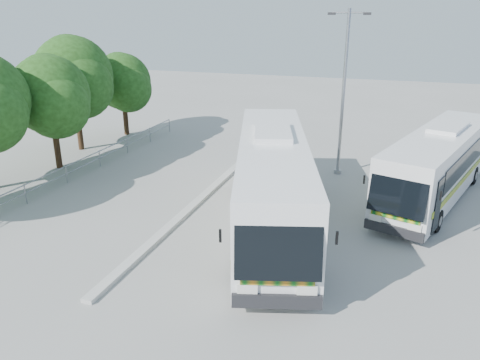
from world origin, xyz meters
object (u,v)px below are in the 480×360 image
(coach_adjacent, at_px, (438,163))
(coach_main, at_px, (272,180))
(tree_far_d, at_px, (74,76))
(tree_far_c, at_px, (51,95))
(tree_far_e, at_px, (123,82))
(lamppost, at_px, (344,87))

(coach_adjacent, bearing_deg, coach_main, -123.39)
(tree_far_d, bearing_deg, tree_far_c, -72.17)
(tree_far_d, bearing_deg, tree_far_e, 81.37)
(tree_far_c, relative_size, coach_adjacent, 0.54)
(tree_far_e, bearing_deg, tree_far_c, -86.46)
(tree_far_d, distance_m, lamppost, 16.79)
(tree_far_e, bearing_deg, coach_main, -39.39)
(tree_far_d, height_order, lamppost, lamppost)
(lamppost, bearing_deg, tree_far_e, 164.77)
(coach_main, relative_size, coach_adjacent, 1.13)
(tree_far_c, relative_size, tree_far_d, 0.88)
(tree_far_d, xyz_separation_m, coach_adjacent, (21.76, -1.78, -3.01))
(tree_far_e, height_order, coach_adjacent, tree_far_e)
(tree_far_d, xyz_separation_m, coach_main, (15.00, -7.25, -2.78))
(tree_far_e, bearing_deg, lamppost, -14.03)
(tree_far_e, height_order, coach_main, tree_far_e)
(coach_adjacent, bearing_deg, lamppost, 173.23)
(coach_adjacent, bearing_deg, tree_far_d, -167.03)
(tree_far_e, distance_m, coach_adjacent, 22.09)
(coach_main, bearing_deg, coach_adjacent, 22.55)
(tree_far_c, xyz_separation_m, coach_adjacent, (20.57, 1.92, -2.45))
(tree_far_e, relative_size, coach_adjacent, 0.49)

